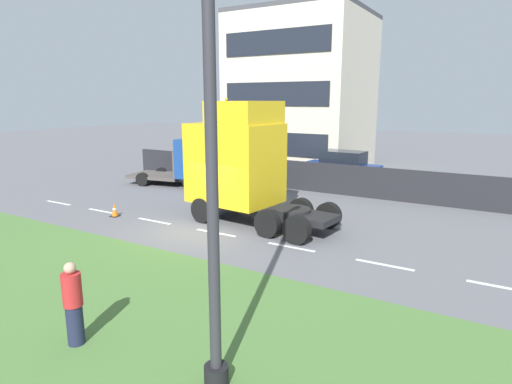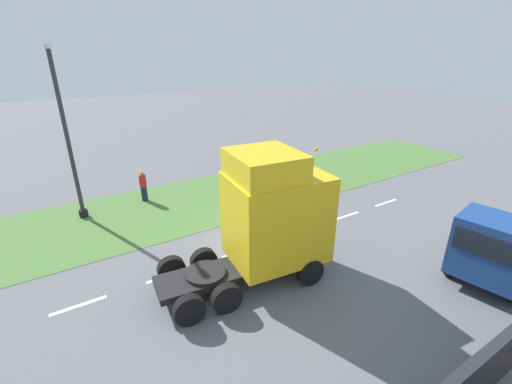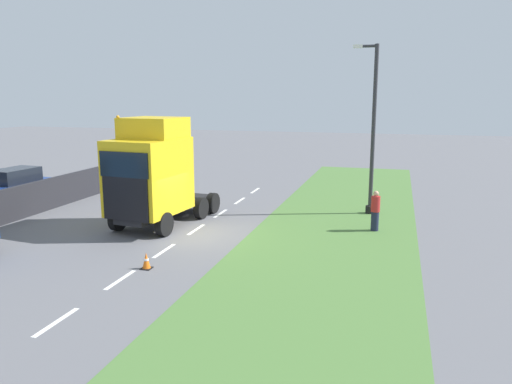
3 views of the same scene
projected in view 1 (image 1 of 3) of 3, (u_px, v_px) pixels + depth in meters
ground_plane at (201, 230)px, 16.74m from camera, size 120.00×120.00×0.00m
grass_verge at (67, 286)px, 11.69m from camera, size 7.00×44.00×0.01m
lane_markings at (216, 233)px, 16.40m from camera, size 0.16×21.00×0.00m
boundary_wall at (299, 176)px, 24.15m from camera, size 0.25×24.00×1.62m
building_block at (302, 92)px, 31.26m from camera, size 8.53×8.82×12.14m
lorry_cab at (240, 162)px, 17.63m from camera, size 3.30×6.52×5.09m
flatbed_truck at (191, 161)px, 25.03m from camera, size 3.14×5.54×2.81m
parked_car at (341, 170)px, 24.59m from camera, size 2.06×4.44×2.15m
lamp_post at (214, 178)px, 6.87m from camera, size 1.34×0.44×8.32m
pedestrian at (73, 305)px, 8.75m from camera, size 0.39×0.39×1.81m
traffic_cone_lead at (115, 210)px, 18.66m from camera, size 0.36×0.36×0.58m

